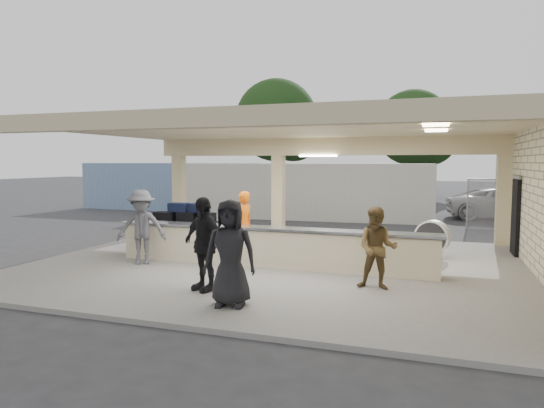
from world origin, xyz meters
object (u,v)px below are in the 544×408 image
at_px(car_dark, 515,202).
at_px(container_white, 303,191).
at_px(baggage_counter, 270,247).
at_px(passenger_c, 141,227).
at_px(passenger_d, 230,253).
at_px(car_white_a, 507,204).
at_px(passenger_a, 377,248).
at_px(drum_fan, 432,238).
at_px(baggage_handler, 243,225).
at_px(luggage_cart, 185,225).
at_px(passenger_b, 204,244).
at_px(container_blue, 169,186).

height_order(car_dark, container_white, container_white).
bearing_deg(baggage_counter, passenger_c, -166.87).
xyz_separation_m(baggage_counter, passenger_d, (0.40, -3.29, 0.47)).
height_order(passenger_d, car_white_a, passenger_d).
distance_m(car_white_a, car_dark, 1.74).
bearing_deg(baggage_counter, passenger_a, -24.83).
relative_size(passenger_d, container_white, 0.16).
relative_size(passenger_d, car_white_a, 0.38).
xyz_separation_m(drum_fan, baggage_handler, (-4.80, -1.68, 0.35)).
distance_m(drum_fan, passenger_c, 7.66).
bearing_deg(passenger_a, car_dark, 74.44).
xyz_separation_m(luggage_cart, passenger_a, (5.75, -2.42, 0.08)).
distance_m(luggage_cart, passenger_d, 5.59).
distance_m(baggage_handler, car_white_a, 15.03).
distance_m(passenger_c, car_dark, 19.17).
bearing_deg(baggage_counter, baggage_handler, 142.15).
xyz_separation_m(baggage_counter, drum_fan, (3.77, 2.48, 0.06)).
bearing_deg(luggage_cart, passenger_a, -15.13).
distance_m(luggage_cart, passenger_b, 4.41).
relative_size(drum_fan, passenger_a, 0.61).
distance_m(luggage_cart, container_white, 10.00).
distance_m(passenger_c, car_white_a, 17.50).
bearing_deg(passenger_b, car_dark, 89.44).
relative_size(passenger_a, car_dark, 0.41).
xyz_separation_m(drum_fan, passenger_c, (-6.94, -3.22, 0.40)).
bearing_deg(passenger_a, baggage_counter, 155.56).
xyz_separation_m(passenger_c, container_white, (0.95, 11.85, 0.25)).
distance_m(drum_fan, car_white_a, 11.52).
xyz_separation_m(baggage_counter, container_blue, (-10.45, 12.79, 0.72)).
relative_size(passenger_b, container_blue, 0.19).
bearing_deg(container_blue, luggage_cart, -56.28).
bearing_deg(car_dark, passenger_a, 176.99).
height_order(passenger_d, car_dark, passenger_d).
bearing_deg(container_blue, baggage_handler, -50.76).
relative_size(passenger_b, car_dark, 0.46).
relative_size(car_white_a, container_blue, 0.51).
distance_m(luggage_cart, container_blue, 13.84).
xyz_separation_m(drum_fan, passenger_a, (-1.02, -3.75, 0.29)).
bearing_deg(car_white_a, baggage_handler, 142.27).
height_order(car_white_a, container_blue, container_blue).
distance_m(baggage_counter, passenger_c, 3.28).
xyz_separation_m(luggage_cart, passenger_b, (2.47, -3.65, 0.18)).
bearing_deg(container_white, passenger_b, -85.95).
distance_m(drum_fan, car_dark, 13.26).
relative_size(baggage_counter, car_white_a, 1.60).
bearing_deg(luggage_cart, baggage_counter, -13.22).
bearing_deg(container_blue, car_dark, 8.78).
height_order(baggage_counter, container_white, container_white).
bearing_deg(drum_fan, passenger_d, -103.50).
distance_m(baggage_counter, passenger_d, 3.35).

